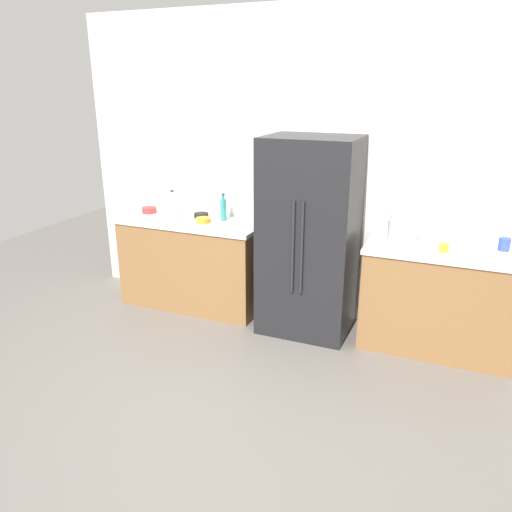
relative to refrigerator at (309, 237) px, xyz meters
name	(u,v)px	position (x,y,z in m)	size (l,w,h in m)	color
ground_plane	(223,420)	(-0.11, -1.58, -0.90)	(9.78, 9.78, 0.00)	slate
kitchen_back_panel	(312,169)	(-0.11, 0.40, 0.55)	(4.89, 0.10, 2.90)	silver
counter_left	(193,263)	(-1.25, 0.05, -0.44)	(1.48, 0.60, 0.92)	olive
counter_right	(438,300)	(1.15, 0.05, -0.44)	(1.27, 0.60, 0.92)	olive
refrigerator	(309,237)	(0.00, 0.00, 0.00)	(0.82, 0.68, 1.79)	black
toaster	(480,239)	(1.41, 0.07, 0.13)	(0.23, 0.17, 0.22)	silver
rice_cooker	(403,226)	(0.80, 0.09, 0.18)	(0.25, 0.25, 0.32)	white
bottle_a	(223,209)	(-0.94, 0.17, 0.14)	(0.06, 0.06, 0.27)	teal
bottle_b	(173,207)	(-1.45, 0.04, 0.14)	(0.07, 0.07, 0.29)	white
cup_a	(504,244)	(1.60, 0.20, 0.07)	(0.09, 0.09, 0.11)	blue
cup_b	(444,247)	(1.14, -0.03, 0.06)	(0.08, 0.08, 0.07)	yellow
bowl_a	(149,210)	(-1.81, 0.14, 0.05)	(0.15, 0.15, 0.06)	red
bowl_b	(201,215)	(-1.20, 0.17, 0.04)	(0.15, 0.15, 0.05)	black
bowl_c	(203,220)	(-1.09, 0.02, 0.04)	(0.15, 0.15, 0.05)	orange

